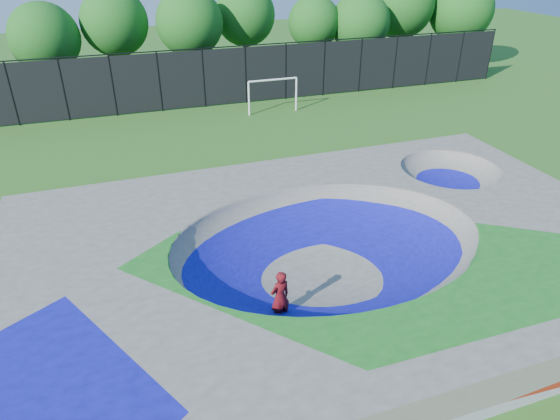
{
  "coord_description": "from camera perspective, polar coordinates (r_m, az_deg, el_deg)",
  "views": [
    {
      "loc": [
        -6.4,
        -13.2,
        10.48
      ],
      "look_at": [
        -0.73,
        3.0,
        1.1
      ],
      "focal_mm": 32.0,
      "sensor_mm": 36.0,
      "label": 1
    }
  ],
  "objects": [
    {
      "name": "treeline",
      "position": [
        40.52,
        -8.29,
        20.5
      ],
      "size": [
        53.06,
        7.16,
        8.24
      ],
      "color": "#412B20",
      "rests_on": "ground"
    },
    {
      "name": "skater",
      "position": [
        15.31,
        0.01,
        -9.96
      ],
      "size": [
        0.76,
        0.6,
        1.85
      ],
      "primitive_type": "imported",
      "rotation": [
        0.0,
        0.0,
        3.4
      ],
      "color": "#AB0D14",
      "rests_on": "ground"
    },
    {
      "name": "ground",
      "position": [
        18.03,
        5.4,
        -7.03
      ],
      "size": [
        120.0,
        120.0,
        0.0
      ],
      "primitive_type": "plane",
      "color": "#255918",
      "rests_on": "ground"
    },
    {
      "name": "soccer_goal",
      "position": [
        34.24,
        -0.82,
        13.62
      ],
      "size": [
        3.48,
        0.12,
        2.3
      ],
      "color": "white",
      "rests_on": "ground"
    },
    {
      "name": "fence",
      "position": [
        35.79,
        -8.72,
        14.79
      ],
      "size": [
        48.09,
        0.09,
        4.04
      ],
      "color": "black",
      "rests_on": "ground"
    },
    {
      "name": "skate_deck",
      "position": [
        17.6,
        5.51,
        -5.05
      ],
      "size": [
        22.0,
        14.0,
        1.5
      ],
      "primitive_type": "cube",
      "color": "gray",
      "rests_on": "ground"
    },
    {
      "name": "skateboard",
      "position": [
        15.89,
        0.01,
        -12.49
      ],
      "size": [
        0.8,
        0.33,
        0.05
      ],
      "primitive_type": "cube",
      "rotation": [
        0.0,
        0.0,
        0.15
      ],
      "color": "black",
      "rests_on": "ground"
    }
  ]
}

